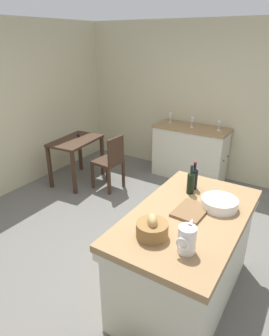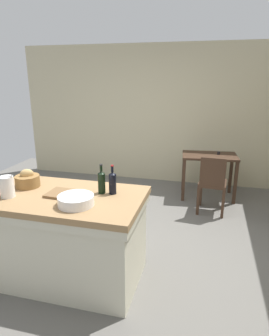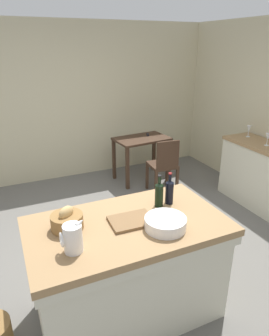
# 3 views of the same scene
# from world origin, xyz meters

# --- Properties ---
(ground_plane) EXTENTS (6.76, 6.76, 0.00)m
(ground_plane) POSITION_xyz_m (0.00, 0.00, 0.00)
(ground_plane) COLOR #66635E
(wall_back) EXTENTS (5.32, 0.12, 2.60)m
(wall_back) POSITION_xyz_m (0.00, 2.60, 1.30)
(wall_back) COLOR beige
(wall_back) RESTS_ON ground
(island_table) EXTENTS (1.57, 0.90, 0.92)m
(island_table) POSITION_xyz_m (-0.28, -0.70, 0.49)
(island_table) COLOR #99754C
(island_table) RESTS_ON ground
(writing_desk) EXTENTS (0.95, 0.64, 0.80)m
(writing_desk) POSITION_xyz_m (1.08, 1.89, 0.63)
(writing_desk) COLOR #3D281C
(writing_desk) RESTS_ON ground
(wooden_chair) EXTENTS (0.43, 0.43, 0.91)m
(wooden_chair) POSITION_xyz_m (1.15, 1.23, 0.49)
(wooden_chair) COLOR #3D281C
(wooden_chair) RESTS_ON ground
(pitcher) EXTENTS (0.17, 0.13, 0.24)m
(pitcher) POSITION_xyz_m (-0.75, -0.87, 1.02)
(pitcher) COLOR white
(pitcher) RESTS_ON island_table
(wash_bowl) EXTENTS (0.32, 0.32, 0.09)m
(wash_bowl) POSITION_xyz_m (-0.04, -0.88, 0.96)
(wash_bowl) COLOR white
(wash_bowl) RESTS_ON island_table
(bread_basket) EXTENTS (0.25, 0.25, 0.19)m
(bread_basket) POSITION_xyz_m (-0.73, -0.58, 0.99)
(bread_basket) COLOR olive
(bread_basket) RESTS_ON island_table
(cutting_board) EXTENTS (0.35, 0.26, 0.02)m
(cutting_board) POSITION_xyz_m (-0.24, -0.70, 0.93)
(cutting_board) COLOR brown
(cutting_board) RESTS_ON island_table
(wine_bottle_dark) EXTENTS (0.07, 0.07, 0.29)m
(wine_bottle_dark) POSITION_xyz_m (0.18, -0.54, 1.03)
(wine_bottle_dark) COLOR black
(wine_bottle_dark) RESTS_ON island_table
(wine_bottle_amber) EXTENTS (0.07, 0.07, 0.29)m
(wine_bottle_amber) POSITION_xyz_m (0.08, -0.55, 1.04)
(wine_bottle_amber) COLOR black
(wine_bottle_amber) RESTS_ON island_table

